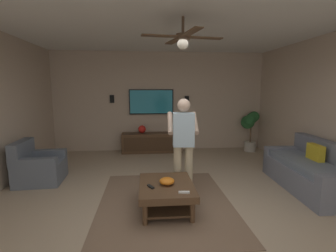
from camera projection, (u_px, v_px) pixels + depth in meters
ground_plane at (176, 209)px, 3.72m from camera, size 8.90×8.90×0.00m
wall_back_tv at (160, 102)px, 7.20m from camera, size 0.10×6.27×2.84m
ceiling_slab at (177, 7)px, 3.28m from camera, size 7.61×6.27×0.10m
area_rug at (165, 202)px, 3.92m from camera, size 2.56×2.07×0.01m
couch at (311, 172)px, 4.42m from camera, size 1.94×0.95×0.87m
armchair at (39, 168)px, 4.77m from camera, size 0.84×0.85×0.82m
coffee_table at (166, 190)px, 3.68m from camera, size 1.00×0.80×0.40m
media_console at (152, 143)px, 7.02m from camera, size 0.45×1.70×0.55m
tv at (151, 102)px, 7.08m from camera, size 0.05×1.28×0.72m
person_standing at (183, 139)px, 4.26m from camera, size 0.56×0.56×1.64m
potted_plant_tall at (250, 124)px, 7.10m from camera, size 0.50×0.54×1.15m
bowl at (167, 181)px, 3.64m from camera, size 0.22×0.22×0.10m
remote_white at (184, 192)px, 3.34m from camera, size 0.06×0.15×0.02m
remote_black at (151, 187)px, 3.53m from camera, size 0.15×0.11×0.02m
vase_round at (142, 129)px, 6.99m from camera, size 0.22×0.22×0.22m
wall_speaker_left at (187, 100)px, 7.18m from camera, size 0.06×0.12×0.22m
wall_speaker_right at (112, 99)px, 6.98m from camera, size 0.06×0.12×0.22m
ceiling_fan at (183, 39)px, 3.53m from camera, size 1.20×1.21×0.46m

